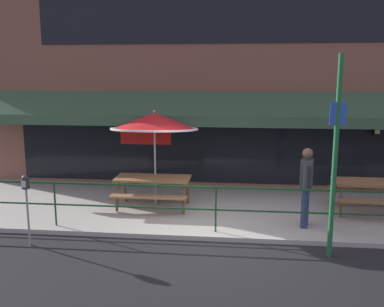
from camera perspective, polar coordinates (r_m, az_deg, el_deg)
The scene contains 10 objects.
ground_plane at distance 8.81m, azimuth 3.03°, elevation -11.66°, with size 120.00×120.00×0.00m, color black.
patio_deck at distance 10.67m, azimuth 3.65°, elevation -7.35°, with size 15.00×4.00×0.10m, color #ADA89E.
restaurant_building at distance 12.37m, azimuth 4.32°, elevation 11.10°, with size 15.00×1.60×6.94m.
patio_railing at distance 8.82m, azimuth 3.20°, elevation -6.12°, with size 13.84×0.04×0.97m.
picnic_table_left at distance 10.44m, azimuth -5.22°, elevation -4.02°, with size 1.80×1.42×0.76m.
picnic_table_centre at distance 10.87m, azimuth 23.02°, elevation -4.25°, with size 1.80×1.42×0.76m.
patio_umbrella_left at distance 10.46m, azimuth -5.04°, elevation 4.23°, with size 2.14×2.14×2.38m.
pedestrian_walking at distance 9.36m, azimuth 14.98°, elevation -3.85°, with size 0.33×0.61×1.71m.
parking_meter_near at distance 8.88m, azimuth -21.26°, elevation -4.40°, with size 0.15×0.16×1.42m.
street_sign_pole at distance 8.01m, azimuth 18.54°, elevation -0.29°, with size 0.28×0.09×3.68m.
Camera 1 is at (0.43, -8.14, 3.34)m, focal length 40.00 mm.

